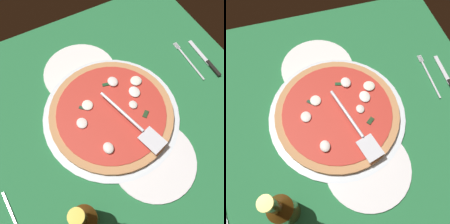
# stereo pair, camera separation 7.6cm
# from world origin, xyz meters

# --- Properties ---
(ground_plane) EXTENTS (1.02, 1.02, 0.01)m
(ground_plane) POSITION_xyz_m (0.00, 0.00, -0.00)
(ground_plane) COLOR #256D3B
(checker_pattern) EXTENTS (1.02, 1.02, 0.00)m
(checker_pattern) POSITION_xyz_m (-0.00, 0.00, 0.00)
(checker_pattern) COLOR silver
(checker_pattern) RESTS_ON ground_plane
(pizza_pan) EXTENTS (0.44, 0.44, 0.01)m
(pizza_pan) POSITION_xyz_m (-0.02, 0.00, 0.01)
(pizza_pan) COLOR silver
(pizza_pan) RESTS_ON ground_plane
(dinner_plate_left) EXTENTS (0.26, 0.26, 0.01)m
(dinner_plate_left) POSITION_xyz_m (-0.23, -0.02, 0.01)
(dinner_plate_left) COLOR white
(dinner_plate_left) RESTS_ON ground_plane
(dinner_plate_right) EXTENTS (0.26, 0.26, 0.01)m
(dinner_plate_right) POSITION_xyz_m (0.17, 0.04, 0.01)
(dinner_plate_right) COLOR white
(dinner_plate_right) RESTS_ON ground_plane
(pizza) EXTENTS (0.40, 0.40, 0.03)m
(pizza) POSITION_xyz_m (-0.02, 0.00, 0.02)
(pizza) COLOR tan
(pizza) RESTS_ON pizza_pan
(pizza_server) EXTENTS (0.25, 0.10, 0.01)m
(pizza_server) POSITION_xyz_m (0.05, 0.04, 0.05)
(pizza_server) COLOR silver
(pizza_server) RESTS_ON pizza
(place_setting_far) EXTENTS (0.20, 0.13, 0.01)m
(place_setting_far) POSITION_xyz_m (-0.06, 0.39, 0.00)
(place_setting_far) COLOR white
(place_setting_far) RESTS_ON ground_plane
(beer_bottle) EXTENTS (0.06, 0.06, 0.24)m
(beer_bottle) POSITION_xyz_m (0.23, -0.21, 0.09)
(beer_bottle) COLOR #4F300D
(beer_bottle) RESTS_ON ground_plane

